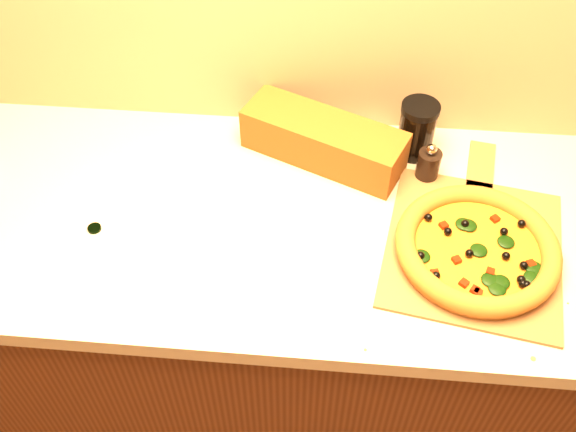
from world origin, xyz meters
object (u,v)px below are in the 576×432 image
object	(u,v)px
pizza_peel	(474,243)
pepper_grinder	(428,164)
dark_jar	(417,129)
pizza	(477,248)

from	to	relation	value
pizza_peel	pepper_grinder	xyz separation A→B (m)	(-0.09, 0.19, 0.04)
pizza_peel	dark_jar	world-z (taller)	dark_jar
pepper_grinder	pizza	bearing A→B (deg)	-69.04
pepper_grinder	dark_jar	size ratio (longest dim) A/B	0.71
pizza	dark_jar	size ratio (longest dim) A/B	2.36
pizza_peel	pepper_grinder	distance (m)	0.21
pizza	pepper_grinder	size ratio (longest dim) A/B	3.35
pepper_grinder	dark_jar	distance (m)	0.09
pizza_peel	pepper_grinder	bearing A→B (deg)	125.06
pizza	pepper_grinder	bearing A→B (deg)	110.96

